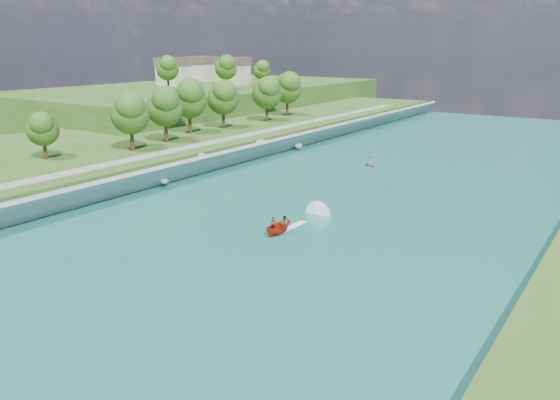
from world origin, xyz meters
The scene contains 11 objects.
ground centered at (0.00, 0.00, 0.00)m, with size 260.00×260.00×0.00m, color #2D5119.
river_water centered at (0.00, 20.00, 0.05)m, with size 55.00×240.00×0.10m, color #19615B.
berm_west centered at (-50.00, 20.00, 1.75)m, with size 45.00×240.00×3.50m, color #2D5119.
ridge_west centered at (-82.50, 95.00, 4.50)m, with size 60.00×120.00×9.00m, color #2D5119.
riprap_bank centered at (-25.86, 19.18, 1.82)m, with size 4.16×236.00×4.05m.
riverside_path centered at (-32.50, 20.00, 3.55)m, with size 3.00×200.00×0.10m, color gray.
ridge_houses centered at (-88.67, 100.00, 13.31)m, with size 29.50×29.50×8.40m.
trees_west centered at (-41.09, 20.34, 9.24)m, with size 16.71×152.86×12.92m.
trees_ridge centered at (-71.29, 86.53, 14.11)m, with size 23.15×39.10×10.95m.
motorboat centered at (0.88, 14.04, 0.76)m, with size 3.60×18.81×2.10m.
raft centered at (-6.29, 51.67, 0.47)m, with size 3.34×3.29×1.69m.
Camera 1 is at (33.95, -35.95, 20.60)m, focal length 35.00 mm.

